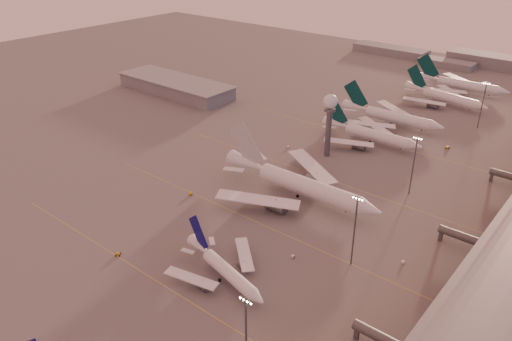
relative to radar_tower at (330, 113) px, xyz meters
The scene contains 22 objects.
ground 121.92m from the radar_tower, 92.39° to the right, with size 700.00×700.00×0.00m, color #5E5B5B.
taxiway_markings 71.83m from the radar_tower, 68.66° to the right, with size 180.00×185.25×0.02m.
hangar 127.68m from the radar_tower, behind, with size 82.00×27.00×8.50m.
radar_tower is the anchor object (origin of this frame).
mast_a 131.38m from the radar_tower, 66.17° to the right, with size 3.60×0.56×25.00m.
mast_b 82.32m from the radar_tower, 52.43° to the right, with size 3.60×0.56×25.00m.
mast_c 46.66m from the radar_tower, 12.53° to the right, with size 3.60×0.56×25.00m.
mast_d 91.11m from the radar_tower, 61.74° to the left, with size 3.60×0.56×25.00m.
distant_horizon 205.86m from the radar_tower, 90.67° to the left, with size 165.00×37.50×9.00m.
narrowbody_mid 100.60m from the radar_tower, 76.06° to the right, with size 38.26×30.19×15.17m.
widebody_white 45.65m from the radar_tower, 72.75° to the right, with size 71.63×57.43×25.21m.
greentail_a 32.40m from the radar_tower, 71.33° to the left, with size 53.25×43.02×19.35m.
greentail_b 57.04m from the radar_tower, 83.72° to the left, with size 57.41×46.34×20.85m.
greentail_c 107.66m from the radar_tower, 81.66° to the left, with size 54.02×43.23×19.81m.
greentail_d 136.11m from the radar_tower, 83.79° to the left, with size 59.18×47.73×21.48m.
gsv_tug_mid 111.92m from the radar_tower, 95.87° to the right, with size 3.79×3.88×0.97m.
gsv_truck_b 83.98m from the radar_tower, 65.26° to the right, with size 5.04×2.42×1.95m.
gsv_truck_c 72.31m from the radar_tower, 107.94° to the right, with size 6.52×4.81×2.50m.
gsv_catering_b 85.15m from the radar_tower, 40.77° to the right, with size 4.76×2.93×3.63m.
gsv_tug_far 36.26m from the radar_tower, 68.84° to the right, with size 3.55×3.94×0.97m.
gsv_truck_d 27.74m from the radar_tower, 167.87° to the right, with size 2.00×5.15×2.08m.
gsv_tug_hangar 62.70m from the radar_tower, 46.69° to the left, with size 3.91×2.41×1.10m.
Camera 1 is at (113.27, -63.69, 98.51)m, focal length 35.00 mm.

